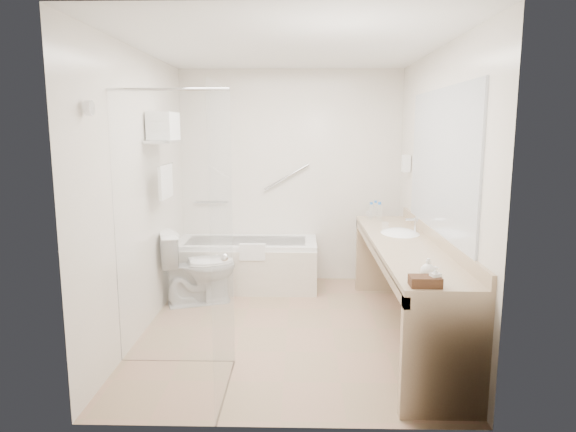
{
  "coord_description": "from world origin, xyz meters",
  "views": [
    {
      "loc": [
        0.12,
        -4.5,
        1.82
      ],
      "look_at": [
        0.0,
        0.3,
        1.0
      ],
      "focal_mm": 32.0,
      "sensor_mm": 36.0,
      "label": 1
    }
  ],
  "objects_px": {
    "water_bottle_left": "(371,212)",
    "amenity_basket": "(425,281)",
    "bathtub": "(247,264)",
    "toilet": "(198,267)",
    "vanity_counter": "(404,266)"
  },
  "relations": [
    {
      "from": "vanity_counter",
      "to": "water_bottle_left",
      "type": "xyz_separation_m",
      "value": [
        -0.14,
        1.12,
        0.3
      ]
    },
    {
      "from": "water_bottle_left",
      "to": "vanity_counter",
      "type": "bearing_deg",
      "value": -82.67
    },
    {
      "from": "bathtub",
      "to": "toilet",
      "type": "relative_size",
      "value": 2.03
    },
    {
      "from": "bathtub",
      "to": "toilet",
      "type": "bearing_deg",
      "value": -128.69
    },
    {
      "from": "toilet",
      "to": "amenity_basket",
      "type": "distance_m",
      "value": 2.82
    },
    {
      "from": "vanity_counter",
      "to": "amenity_basket",
      "type": "height_order",
      "value": "vanity_counter"
    },
    {
      "from": "bathtub",
      "to": "amenity_basket",
      "type": "relative_size",
      "value": 8.31
    },
    {
      "from": "vanity_counter",
      "to": "toilet",
      "type": "bearing_deg",
      "value": 157.28
    },
    {
      "from": "amenity_basket",
      "to": "bathtub",
      "type": "bearing_deg",
      "value": 117.88
    },
    {
      "from": "toilet",
      "to": "water_bottle_left",
      "type": "xyz_separation_m",
      "value": [
        1.83,
        0.3,
        0.55
      ]
    },
    {
      "from": "toilet",
      "to": "amenity_basket",
      "type": "bearing_deg",
      "value": -158.21
    },
    {
      "from": "vanity_counter",
      "to": "amenity_basket",
      "type": "distance_m",
      "value": 1.28
    },
    {
      "from": "water_bottle_left",
      "to": "amenity_basket",
      "type": "bearing_deg",
      "value": -89.59
    },
    {
      "from": "bathtub",
      "to": "vanity_counter",
      "type": "relative_size",
      "value": 0.59
    },
    {
      "from": "vanity_counter",
      "to": "amenity_basket",
      "type": "relative_size",
      "value": 14.02
    }
  ]
}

